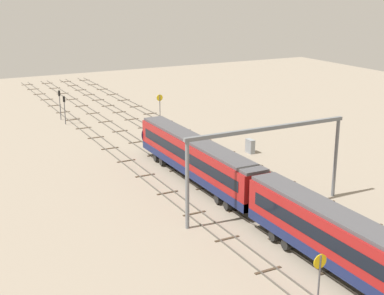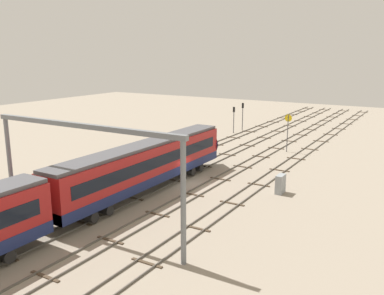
{
  "view_description": "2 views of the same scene",
  "coord_description": "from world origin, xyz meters",
  "px_view_note": "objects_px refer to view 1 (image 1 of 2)",
  "views": [
    {
      "loc": [
        -54.93,
        28.92,
        21.14
      ],
      "look_at": [
        1.62,
        -0.47,
        2.03
      ],
      "focal_mm": 50.69,
      "sensor_mm": 36.0,
      "label": 1
    },
    {
      "loc": [
        -35.6,
        -21.63,
        13.31
      ],
      "look_at": [
        1.99,
        0.87,
        3.39
      ],
      "focal_mm": 38.73,
      "sensor_mm": 36.0,
      "label": 2
    }
  ],
  "objects_px": {
    "overhead_gantry": "(268,148)",
    "signal_light_trackside_departure": "(64,106)",
    "train": "(352,250)",
    "signal_light_trackside_approach": "(60,101)",
    "speed_sign_mid_trackside": "(319,281)",
    "speed_sign_far_trackside": "(160,106)",
    "relay_cabinet": "(250,146)"
  },
  "relations": [
    {
      "from": "speed_sign_mid_trackside",
      "to": "signal_light_trackside_approach",
      "type": "bearing_deg",
      "value": -0.01
    },
    {
      "from": "signal_light_trackside_departure",
      "to": "speed_sign_far_trackside",
      "type": "bearing_deg",
      "value": -125.9
    },
    {
      "from": "overhead_gantry",
      "to": "signal_light_trackside_approach",
      "type": "bearing_deg",
      "value": 9.95
    },
    {
      "from": "signal_light_trackside_departure",
      "to": "speed_sign_mid_trackside",
      "type": "bearing_deg",
      "value": -179.89
    },
    {
      "from": "overhead_gantry",
      "to": "signal_light_trackside_approach",
      "type": "distance_m",
      "value": 47.32
    },
    {
      "from": "overhead_gantry",
      "to": "signal_light_trackside_departure",
      "type": "relative_size",
      "value": 3.92
    },
    {
      "from": "speed_sign_mid_trackside",
      "to": "relay_cabinet",
      "type": "xyz_separation_m",
      "value": [
        34.01,
        -17.39,
        -2.59
      ]
    },
    {
      "from": "speed_sign_far_trackside",
      "to": "relay_cabinet",
      "type": "bearing_deg",
      "value": -163.67
    },
    {
      "from": "speed_sign_mid_trackside",
      "to": "signal_light_trackside_departure",
      "type": "xyz_separation_m",
      "value": [
        60.41,
        0.12,
        -0.56
      ]
    },
    {
      "from": "speed_sign_mid_trackside",
      "to": "signal_light_trackside_departure",
      "type": "bearing_deg",
      "value": 0.11
    },
    {
      "from": "signal_light_trackside_approach",
      "to": "train",
      "type": "bearing_deg",
      "value": -174.34
    },
    {
      "from": "train",
      "to": "overhead_gantry",
      "type": "distance_m",
      "value": 14.55
    },
    {
      "from": "signal_light_trackside_approach",
      "to": "overhead_gantry",
      "type": "bearing_deg",
      "value": -170.05
    },
    {
      "from": "train",
      "to": "overhead_gantry",
      "type": "height_order",
      "value": "overhead_gantry"
    },
    {
      "from": "speed_sign_far_trackside",
      "to": "relay_cabinet",
      "type": "distance_m",
      "value": 18.32
    },
    {
      "from": "train",
      "to": "signal_light_trackside_approach",
      "type": "bearing_deg",
      "value": 5.66
    },
    {
      "from": "train",
      "to": "signal_light_trackside_departure",
      "type": "xyz_separation_m",
      "value": [
        57.02,
        6.11,
        0.3
      ]
    },
    {
      "from": "overhead_gantry",
      "to": "speed_sign_mid_trackside",
      "type": "xyz_separation_m",
      "value": [
        -17.28,
        8.16,
        -2.86
      ]
    },
    {
      "from": "speed_sign_far_trackside",
      "to": "overhead_gantry",
      "type": "bearing_deg",
      "value": 173.11
    },
    {
      "from": "overhead_gantry",
      "to": "signal_light_trackside_approach",
      "type": "relative_size",
      "value": 3.64
    },
    {
      "from": "overhead_gantry",
      "to": "signal_light_trackside_approach",
      "type": "height_order",
      "value": "overhead_gantry"
    },
    {
      "from": "signal_light_trackside_approach",
      "to": "signal_light_trackside_departure",
      "type": "height_order",
      "value": "signal_light_trackside_approach"
    },
    {
      "from": "speed_sign_far_trackside",
      "to": "signal_light_trackside_approach",
      "type": "bearing_deg",
      "value": 44.81
    },
    {
      "from": "overhead_gantry",
      "to": "signal_light_trackside_departure",
      "type": "bearing_deg",
      "value": 10.87
    },
    {
      "from": "relay_cabinet",
      "to": "train",
      "type": "bearing_deg",
      "value": 159.58
    },
    {
      "from": "speed_sign_far_trackside",
      "to": "signal_light_trackside_approach",
      "type": "relative_size",
      "value": 1.08
    },
    {
      "from": "overhead_gantry",
      "to": "speed_sign_mid_trackside",
      "type": "relative_size",
      "value": 3.31
    },
    {
      "from": "train",
      "to": "signal_light_trackside_approach",
      "type": "distance_m",
      "value": 60.7
    },
    {
      "from": "speed_sign_far_trackside",
      "to": "speed_sign_mid_trackside",
      "type": "bearing_deg",
      "value": 166.56
    },
    {
      "from": "train",
      "to": "signal_light_trackside_departure",
      "type": "relative_size",
      "value": 16.67
    },
    {
      "from": "overhead_gantry",
      "to": "signal_light_trackside_departure",
      "type": "distance_m",
      "value": 44.05
    },
    {
      "from": "signal_light_trackside_departure",
      "to": "relay_cabinet",
      "type": "xyz_separation_m",
      "value": [
        -26.39,
        -17.51,
        -2.03
      ]
    }
  ]
}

